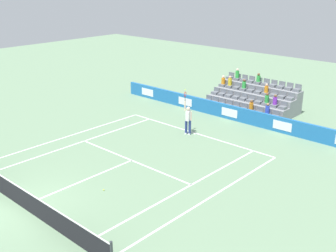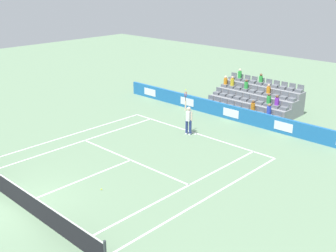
{
  "view_description": "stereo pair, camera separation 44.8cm",
  "coord_description": "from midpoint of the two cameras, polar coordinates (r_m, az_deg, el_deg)",
  "views": [
    {
      "loc": [
        -15.08,
        7.27,
        9.25
      ],
      "look_at": [
        0.15,
        -9.45,
        1.1
      ],
      "focal_mm": 44.56,
      "sensor_mm": 36.0,
      "label": 1
    },
    {
      "loc": [
        -15.41,
        6.96,
        9.25
      ],
      "look_at": [
        0.15,
        -9.45,
        1.1
      ],
      "focal_mm": 44.56,
      "sensor_mm": 36.0,
      "label": 2
    }
  ],
  "objects": [
    {
      "name": "line_doubles_sideline_left",
      "position": [
        26.19,
        -13.38,
        -1.42
      ],
      "size": [
        0.1,
        11.89,
        0.01
      ],
      "primitive_type": "cube",
      "color": "white",
      "rests_on": "ground"
    },
    {
      "name": "line_singles_sideline_left",
      "position": [
        25.12,
        -11.64,
        -2.21
      ],
      "size": [
        0.1,
        11.89,
        0.01
      ],
      "primitive_type": "cube",
      "color": "white",
      "rests_on": "ground"
    },
    {
      "name": "ground_plane",
      "position": [
        19.2,
        -19.05,
        -10.18
      ],
      "size": [
        80.0,
        80.0,
        0.0
      ],
      "primitive_type": "plane",
      "color": "gray"
    },
    {
      "name": "line_service",
      "position": [
        22.37,
        -4.54,
        -4.66
      ],
      "size": [
        8.23,
        0.1,
        0.01
      ],
      "primitive_type": "cube",
      "color": "white",
      "rests_on": "ground"
    },
    {
      "name": "line_centre_mark",
      "position": [
        25.99,
        4.29,
        -1.08
      ],
      "size": [
        0.1,
        0.2,
        0.01
      ],
      "primitive_type": "cube",
      "color": "white",
      "rests_on": "ground"
    },
    {
      "name": "line_centre_service",
      "position": [
        20.6,
        -11.19,
        -7.26
      ],
      "size": [
        0.1,
        6.4,
        0.01
      ],
      "primitive_type": "cube",
      "color": "white",
      "rests_on": "ground"
    },
    {
      "name": "sponsor_barrier",
      "position": [
        28.73,
        9.16,
        1.81
      ],
      "size": [
        19.72,
        0.22,
        0.99
      ],
      "color": "#1E66AD",
      "rests_on": "ground"
    },
    {
      "name": "tennis_net",
      "position": [
        18.97,
        -19.22,
        -8.89
      ],
      "size": [
        11.97,
        0.1,
        1.07
      ],
      "color": "#33383D",
      "rests_on": "ground"
    },
    {
      "name": "loose_tennis_ball",
      "position": [
        19.54,
        -8.44,
        -8.56
      ],
      "size": [
        0.07,
        0.07,
        0.07
      ],
      "primitive_type": "sphere",
      "color": "#D1E533",
      "rests_on": "ground"
    },
    {
      "name": "stadium_stand",
      "position": [
        31.05,
        12.27,
        3.34
      ],
      "size": [
        6.2,
        3.8,
        2.6
      ],
      "color": "gray",
      "rests_on": "ground"
    },
    {
      "name": "line_doubles_sideline_right",
      "position": [
        18.74,
        5.91,
        -9.86
      ],
      "size": [
        0.1,
        11.89,
        0.01
      ],
      "primitive_type": "cube",
      "color": "white",
      "rests_on": "ground"
    },
    {
      "name": "line_baseline",
      "position": [
        26.06,
        4.43,
        -1.03
      ],
      "size": [
        10.97,
        0.1,
        0.01
      ],
      "primitive_type": "cube",
      "color": "white",
      "rests_on": "ground"
    },
    {
      "name": "tennis_player",
      "position": [
        25.59,
        3.32,
        0.95
      ],
      "size": [
        0.54,
        0.42,
        2.85
      ],
      "color": "navy",
      "rests_on": "ground"
    },
    {
      "name": "line_singles_sideline_right",
      "position": [
        19.49,
        2.7,
        -8.52
      ],
      "size": [
        0.1,
        11.89,
        0.01
      ],
      "primitive_type": "cube",
      "color": "white",
      "rests_on": "ground"
    }
  ]
}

